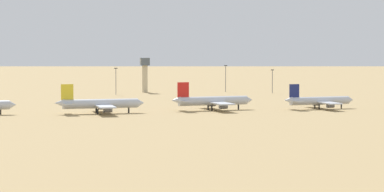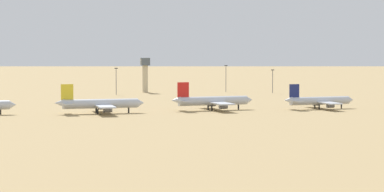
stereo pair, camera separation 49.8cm
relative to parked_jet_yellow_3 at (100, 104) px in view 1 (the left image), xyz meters
The scene contains 9 objects.
ground 48.58m from the parked_jet_yellow_3, ahead, with size 4000.00×4000.00×0.00m, color tan.
ridge_west 948.76m from the parked_jet_yellow_3, 85.69° to the left, with size 243.22×184.10×62.76m, color gray.
parked_jet_yellow_3 is the anchor object (origin of this frame).
parked_jet_red_4 50.08m from the parked_jet_yellow_3, ahead, with size 37.48×31.82×12.39m.
parked_jet_navy_5 97.24m from the parked_jet_yellow_3, ahead, with size 33.99×28.86×11.23m.
control_tower 146.85m from the parked_jet_yellow_3, 74.98° to the left, with size 5.20×5.20×20.15m.
light_pole_west 163.11m from the parked_jet_yellow_3, 47.91° to the left, with size 1.80×0.50×13.54m.
light_pole_mid 160.84m from the parked_jet_yellow_3, 57.99° to the left, with size 1.80×0.50×15.73m.
light_pole_east 122.52m from the parked_jet_yellow_3, 81.09° to the left, with size 1.80×0.50×15.06m.
Camera 1 is at (-76.46, -359.83, 30.25)m, focal length 79.98 mm.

